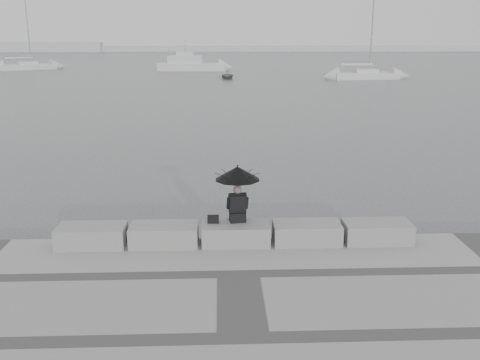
{
  "coord_description": "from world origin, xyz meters",
  "views": [
    {
      "loc": [
        -0.36,
        -12.36,
        5.36
      ],
      "look_at": [
        0.24,
        3.0,
        1.13
      ],
      "focal_mm": 40.0,
      "sensor_mm": 36.0,
      "label": 1
    }
  ],
  "objects_px": {
    "seated_person": "(237,182)",
    "sailboat_left": "(28,66)",
    "sailboat_right": "(365,75)",
    "dinghy": "(227,76)",
    "motor_cruiser": "(192,65)"
  },
  "relations": [
    {
      "from": "seated_person",
      "to": "sailboat_left",
      "type": "distance_m",
      "value": 78.0
    },
    {
      "from": "seated_person",
      "to": "dinghy",
      "type": "xyz_separation_m",
      "value": [
        0.59,
        54.37,
        -1.7
      ]
    },
    {
      "from": "sailboat_right",
      "to": "motor_cruiser",
      "type": "xyz_separation_m",
      "value": [
        -21.61,
        15.93,
        0.37
      ]
    },
    {
      "from": "seated_person",
      "to": "dinghy",
      "type": "relative_size",
      "value": 0.41
    },
    {
      "from": "sailboat_left",
      "to": "sailboat_right",
      "type": "relative_size",
      "value": 1.0
    },
    {
      "from": "sailboat_left",
      "to": "dinghy",
      "type": "height_order",
      "value": "sailboat_left"
    },
    {
      "from": "sailboat_right",
      "to": "dinghy",
      "type": "height_order",
      "value": "sailboat_right"
    },
    {
      "from": "seated_person",
      "to": "sailboat_right",
      "type": "bearing_deg",
      "value": 64.42
    },
    {
      "from": "sailboat_left",
      "to": "sailboat_right",
      "type": "height_order",
      "value": "same"
    },
    {
      "from": "sailboat_left",
      "to": "motor_cruiser",
      "type": "relative_size",
      "value": 1.26
    },
    {
      "from": "seated_person",
      "to": "sailboat_left",
      "type": "bearing_deg",
      "value": 104.77
    },
    {
      "from": "seated_person",
      "to": "motor_cruiser",
      "type": "xyz_separation_m",
      "value": [
        -4.34,
        68.69,
        -1.09
      ]
    },
    {
      "from": "sailboat_right",
      "to": "dinghy",
      "type": "bearing_deg",
      "value": 168.34
    },
    {
      "from": "seated_person",
      "to": "motor_cruiser",
      "type": "bearing_deg",
      "value": 86.16
    },
    {
      "from": "dinghy",
      "to": "motor_cruiser",
      "type": "bearing_deg",
      "value": 111.29
    }
  ]
}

